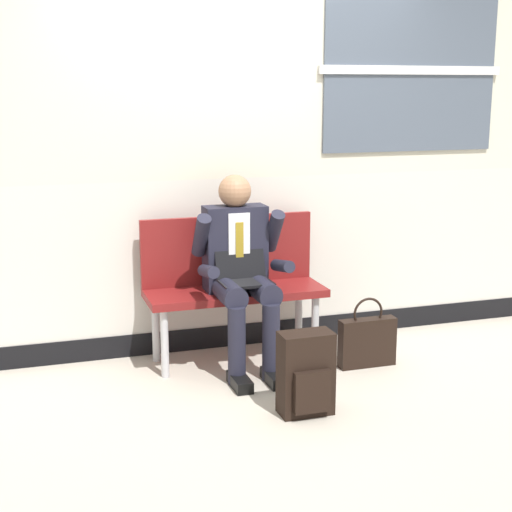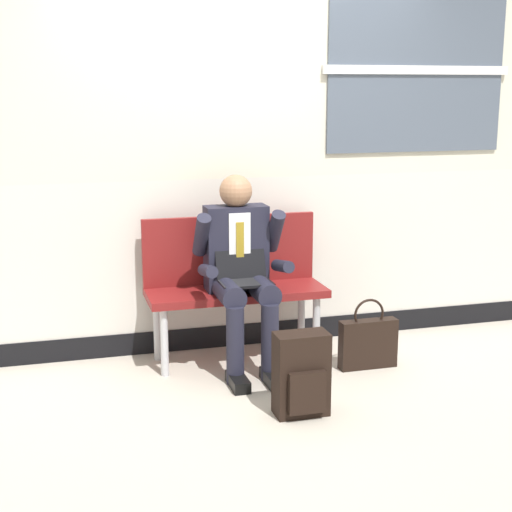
{
  "view_description": "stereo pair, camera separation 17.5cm",
  "coord_description": "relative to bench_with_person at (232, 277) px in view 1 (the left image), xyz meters",
  "views": [
    {
      "loc": [
        -1.5,
        -4.34,
        1.78
      ],
      "look_at": [
        -0.08,
        0.06,
        0.75
      ],
      "focal_mm": 53.22,
      "sensor_mm": 36.0,
      "label": 1
    },
    {
      "loc": [
        -1.33,
        -4.39,
        1.78
      ],
      "look_at": [
        -0.08,
        0.06,
        0.75
      ],
      "focal_mm": 53.22,
      "sensor_mm": 36.0,
      "label": 2
    }
  ],
  "objects": [
    {
      "name": "handbag",
      "position": [
        0.78,
        -0.44,
        -0.38
      ],
      "size": [
        0.38,
        0.09,
        0.46
      ],
      "color": "black",
      "rests_on": "ground"
    },
    {
      "name": "ground_plane",
      "position": [
        0.16,
        -0.34,
        -0.55
      ],
      "size": [
        18.0,
        18.0,
        0.0
      ],
      "primitive_type": "plane",
      "color": "#B2A899"
    },
    {
      "name": "person_seated",
      "position": [
        0.0,
        -0.2,
        0.11
      ],
      "size": [
        0.57,
        0.7,
        1.24
      ],
      "color": "#1E1E2D",
      "rests_on": "ground"
    },
    {
      "name": "backpack",
      "position": [
        0.13,
        -1.01,
        -0.32
      ],
      "size": [
        0.3,
        0.2,
        0.47
      ],
      "color": "black",
      "rests_on": "ground"
    },
    {
      "name": "bench_with_person",
      "position": [
        0.0,
        0.0,
        0.0
      ],
      "size": [
        1.17,
        0.42,
        0.95
      ],
      "color": "maroon",
      "rests_on": "ground"
    },
    {
      "name": "station_wall",
      "position": [
        0.17,
        0.27,
        0.99
      ],
      "size": [
        6.84,
        0.16,
        3.11
      ],
      "color": "beige",
      "rests_on": "ground"
    }
  ]
}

